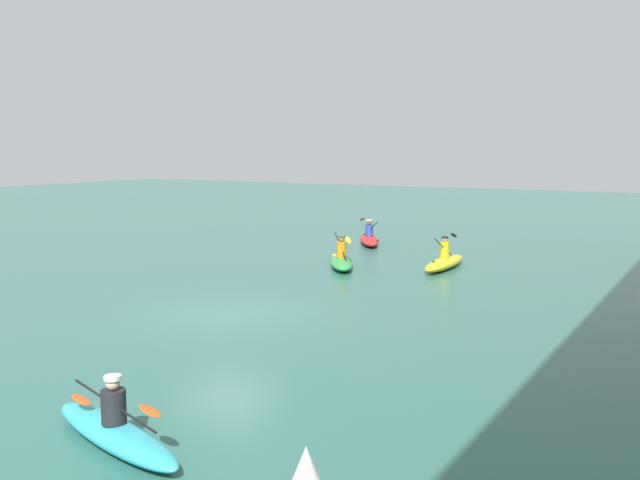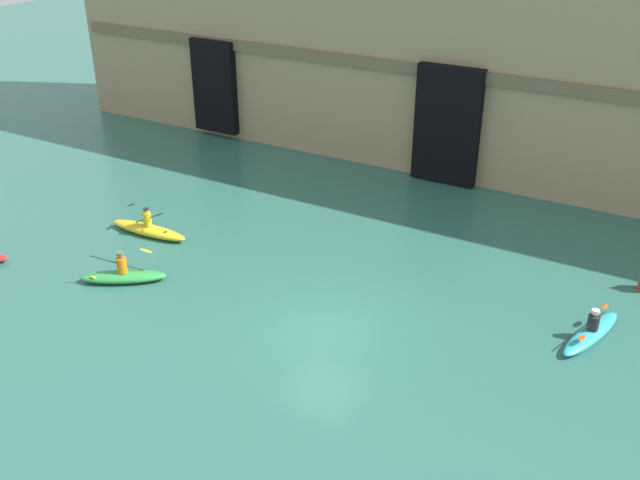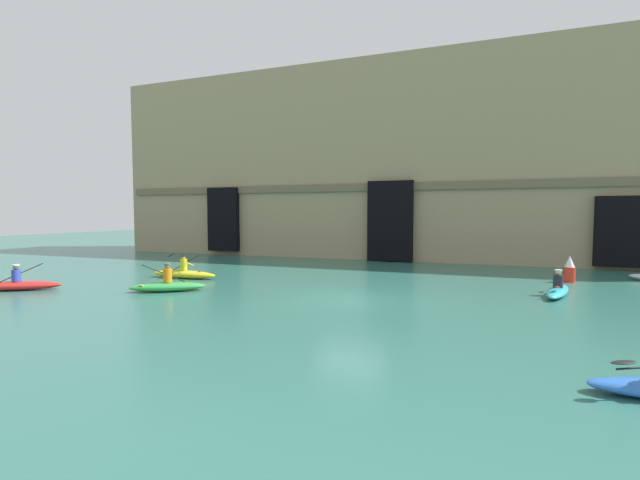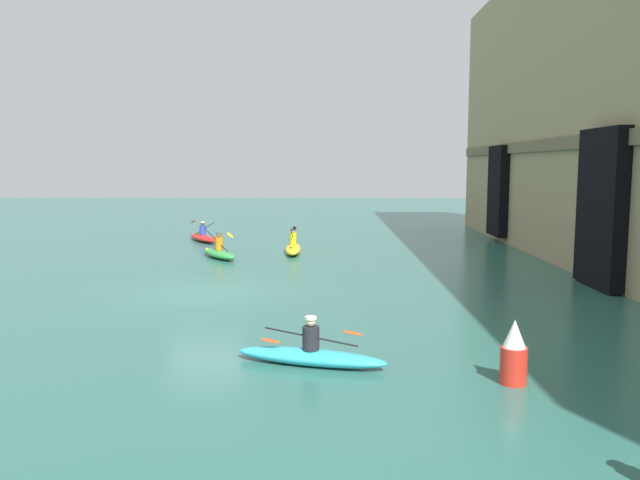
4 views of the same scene
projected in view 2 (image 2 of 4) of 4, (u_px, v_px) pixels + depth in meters
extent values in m
plane|color=#2D665B|center=(325.00, 330.00, 22.66)|extent=(120.00, 120.00, 0.00)
cube|color=#9E8966|center=(494.00, 18.00, 32.69)|extent=(45.50, 6.47, 13.92)
cube|color=brown|center=(466.00, 76.00, 31.03)|extent=(44.59, 0.24, 0.52)
cube|color=black|center=(216.00, 86.00, 37.98)|extent=(2.58, 0.70, 4.91)
cube|color=black|center=(448.00, 125.00, 32.29)|extent=(3.03, 0.70, 5.39)
ellipsoid|color=#33B2C6|center=(591.00, 333.00, 22.21)|extent=(1.54, 3.32, 0.33)
cylinder|color=#232328|center=(593.00, 322.00, 22.02)|extent=(0.36, 0.36, 0.49)
sphere|color=beige|center=(595.00, 313.00, 21.86)|extent=(0.20, 0.20, 0.20)
cylinder|color=silver|center=(596.00, 311.00, 21.82)|extent=(0.25, 0.25, 0.06)
cylinder|color=black|center=(593.00, 322.00, 22.01)|extent=(0.39, 1.98, 0.33)
ellipsoid|color=#D84C19|center=(605.00, 306.00, 22.55)|extent=(0.26, 0.47, 0.11)
ellipsoid|color=#D84C19|center=(582.00, 338.00, 21.47)|extent=(0.26, 0.47, 0.11)
ellipsoid|color=yellow|center=(149.00, 230.00, 28.52)|extent=(3.61, 0.89, 0.40)
cylinder|color=gold|center=(147.00, 219.00, 28.30)|extent=(0.33, 0.33, 0.57)
sphere|color=tan|center=(146.00, 211.00, 28.13)|extent=(0.18, 0.18, 0.18)
cylinder|color=#232328|center=(146.00, 209.00, 28.09)|extent=(0.23, 0.23, 0.06)
cylinder|color=black|center=(147.00, 219.00, 28.29)|extent=(1.84, 0.11, 0.95)
ellipsoid|color=black|center=(163.00, 232.00, 28.10)|extent=(0.42, 0.20, 0.24)
ellipsoid|color=black|center=(131.00, 205.00, 28.48)|extent=(0.42, 0.20, 0.24)
ellipsoid|color=green|center=(123.00, 277.00, 25.27)|extent=(3.00, 2.31, 0.38)
cylinder|color=orange|center=(122.00, 265.00, 25.05)|extent=(0.36, 0.36, 0.57)
sphere|color=#9E704C|center=(120.00, 255.00, 24.87)|extent=(0.23, 0.23, 0.23)
cylinder|color=#4C6B4C|center=(120.00, 253.00, 24.83)|extent=(0.28, 0.28, 0.06)
cylinder|color=black|center=(122.00, 264.00, 25.04)|extent=(1.47, 1.41, 1.00)
ellipsoid|color=yellow|center=(146.00, 251.00, 25.04)|extent=(0.43, 0.42, 0.24)
ellipsoid|color=yellow|center=(97.00, 278.00, 25.05)|extent=(0.43, 0.42, 0.24)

